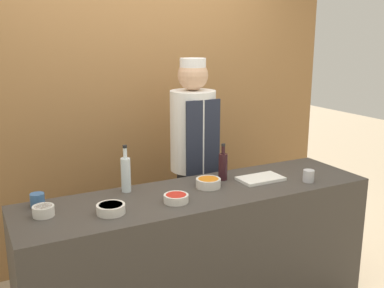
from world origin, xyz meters
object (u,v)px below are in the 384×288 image
(bottle_clear, at_px, (126,173))
(cup_blue, at_px, (37,200))
(bottle_wine, at_px, (223,166))
(sauce_bowl_orange, at_px, (208,182))
(sauce_bowl_green, at_px, (111,208))
(chef_center, at_px, (193,159))
(sauce_bowl_brown, at_px, (43,210))
(sauce_bowl_red, at_px, (176,198))
(cutting_board, at_px, (261,179))
(cup_steel, at_px, (309,176))

(bottle_clear, xyz_separation_m, cup_blue, (-0.54, -0.01, -0.08))
(bottle_wine, height_order, cup_blue, bottle_wine)
(sauce_bowl_orange, distance_m, sauce_bowl_green, 0.70)
(sauce_bowl_green, relative_size, chef_center, 0.09)
(sauce_bowl_brown, height_order, bottle_clear, bottle_clear)
(sauce_bowl_brown, bearing_deg, sauce_bowl_red, -11.18)
(chef_center, bearing_deg, sauce_bowl_green, -141.82)
(bottle_wine, bearing_deg, sauce_bowl_green, -165.34)
(cutting_board, relative_size, bottle_wine, 1.20)
(sauce_bowl_red, relative_size, sauce_bowl_brown, 1.25)
(cutting_board, bearing_deg, sauce_bowl_green, -174.76)
(sauce_bowl_green, bearing_deg, cup_steel, -3.23)
(sauce_bowl_brown, xyz_separation_m, cup_blue, (-0.01, 0.16, 0.01))
(cup_steel, bearing_deg, bottle_clear, 161.84)
(sauce_bowl_red, height_order, chef_center, chef_center)
(sauce_bowl_red, distance_m, chef_center, 0.83)
(sauce_bowl_red, distance_m, cup_steel, 0.95)
(sauce_bowl_orange, distance_m, sauce_bowl_brown, 1.03)
(cup_steel, distance_m, cup_blue, 1.72)
(sauce_bowl_brown, height_order, cup_steel, cup_steel)
(sauce_bowl_orange, bearing_deg, sauce_bowl_green, -168.98)
(bottle_clear, relative_size, bottle_wine, 1.19)
(cutting_board, relative_size, chef_center, 0.18)
(sauce_bowl_green, bearing_deg, cup_blue, 139.79)
(sauce_bowl_orange, height_order, sauce_bowl_red, sauce_bowl_orange)
(sauce_bowl_red, relative_size, chef_center, 0.09)
(bottle_clear, bearing_deg, sauce_bowl_red, -57.56)
(sauce_bowl_red, xyz_separation_m, bottle_clear, (-0.20, 0.31, 0.09))
(sauce_bowl_orange, distance_m, sauce_bowl_red, 0.33)
(bottle_clear, bearing_deg, chef_center, 29.37)
(sauce_bowl_red, distance_m, cup_blue, 0.79)
(sauce_bowl_brown, height_order, cup_blue, cup_blue)
(sauce_bowl_orange, bearing_deg, bottle_wine, 28.61)
(sauce_bowl_orange, height_order, sauce_bowl_brown, same)
(bottle_clear, bearing_deg, cup_steel, -18.16)
(cup_steel, bearing_deg, sauce_bowl_green, 176.77)
(cup_blue, height_order, chef_center, chef_center)
(cup_steel, xyz_separation_m, cup_blue, (-1.68, 0.37, -0.00))
(cutting_board, distance_m, cup_steel, 0.32)
(bottle_wine, bearing_deg, sauce_bowl_orange, -151.39)
(sauce_bowl_red, bearing_deg, sauce_bowl_brown, 168.82)
(sauce_bowl_red, bearing_deg, bottle_clear, 122.44)
(sauce_bowl_orange, relative_size, sauce_bowl_brown, 1.37)
(sauce_bowl_orange, distance_m, bottle_clear, 0.53)
(bottle_clear, height_order, chef_center, chef_center)
(sauce_bowl_brown, bearing_deg, sauce_bowl_green, -21.46)
(cutting_board, height_order, cup_blue, cup_blue)
(sauce_bowl_brown, bearing_deg, bottle_wine, 4.36)
(cup_blue, bearing_deg, cutting_board, -7.67)
(bottle_clear, relative_size, chef_center, 0.18)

